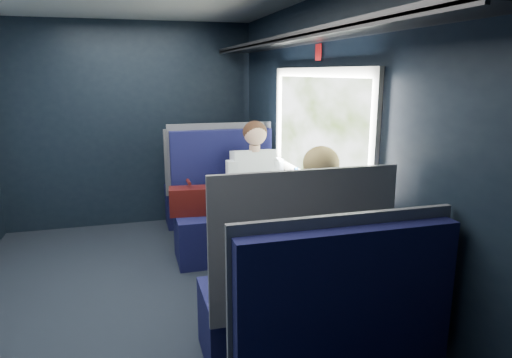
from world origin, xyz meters
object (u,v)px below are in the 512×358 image
object	(u,v)px
table	(272,213)
laptop	(297,194)
seat_row_front	(210,190)
bottle_small	(296,182)
seat_bay_far	(287,297)
seat_bay_near	(225,212)
man	(256,185)
cup	(289,184)
woman	(316,235)

from	to	relation	value
table	laptop	size ratio (longest dim) A/B	2.71
table	seat_row_front	bearing A→B (deg)	95.80
laptop	table	bearing A→B (deg)	-173.98
bottle_small	seat_bay_far	bearing A→B (deg)	-112.60
seat_bay_far	bottle_small	distance (m)	1.32
table	seat_bay_far	size ratio (longest dim) A/B	0.79
seat_bay_near	seat_bay_far	size ratio (longest dim) A/B	1.00
man	bottle_small	distance (m)	0.49
seat_bay_near	seat_bay_far	world-z (taller)	same
laptop	cup	size ratio (longest dim) A/B	4.46
bottle_small	man	bearing A→B (deg)	118.67
seat_row_front	bottle_small	size ratio (longest dim) A/B	5.34
seat_row_front	man	world-z (taller)	man
woman	laptop	size ratio (longest dim) A/B	3.58
seat_bay_far	man	xyz separation A→B (m)	(0.25, 1.57, 0.30)
woman	cup	distance (m)	1.17
man	bottle_small	world-z (taller)	man
man	cup	world-z (taller)	man
table	seat_bay_near	xyz separation A→B (m)	(-0.20, 0.87, -0.24)
seat_row_front	laptop	xyz separation A→B (m)	(0.39, -1.77, 0.39)
bottle_small	cup	world-z (taller)	bottle_small
seat_bay_near	seat_bay_far	bearing A→B (deg)	-89.37
woman	table	bearing A→B (deg)	95.45
seat_row_front	cup	distance (m)	1.49
man	cup	size ratio (longest dim) A/B	15.96
laptop	bottle_small	xyz separation A→B (m)	(0.09, 0.26, 0.03)
seat_bay_near	woman	size ratio (longest dim) A/B	0.95
seat_row_front	cup	world-z (taller)	seat_row_front
seat_bay_near	bottle_small	distance (m)	0.88
table	cup	distance (m)	0.54
woman	bottle_small	world-z (taller)	woman
man	table	bearing A→B (deg)	-95.52
seat_bay_near	seat_row_front	bearing A→B (deg)	88.82
seat_row_front	woman	world-z (taller)	woman
seat_bay_far	cup	world-z (taller)	seat_bay_far
seat_row_front	laptop	size ratio (longest dim) A/B	3.14
man	laptop	bearing A→B (deg)	-78.09
bottle_small	woman	bearing A→B (deg)	-103.14
cup	seat_bay_near	bearing A→B (deg)	139.20
table	laptop	distance (m)	0.25
seat_bay_far	man	bearing A→B (deg)	80.97
seat_bay_far	bottle_small	bearing A→B (deg)	67.40
man	bottle_small	xyz separation A→B (m)	(0.23, -0.42, 0.12)
man	seat_bay_near	bearing A→B (deg)	147.40
seat_bay_near	man	world-z (taller)	man
seat_bay_near	cup	world-z (taller)	seat_bay_near
cup	laptop	bearing A→B (deg)	-101.81
seat_bay_far	seat_row_front	distance (m)	2.67
table	bottle_small	bearing A→B (deg)	43.06
seat_bay_far	woman	xyz separation A→B (m)	(0.25, 0.17, 0.31)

